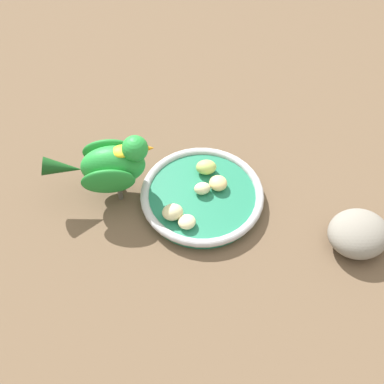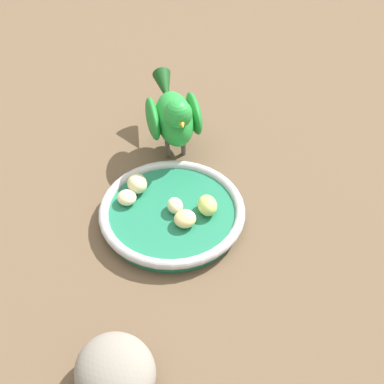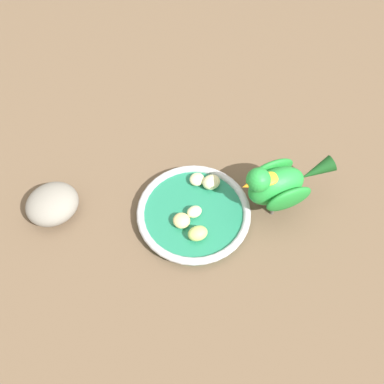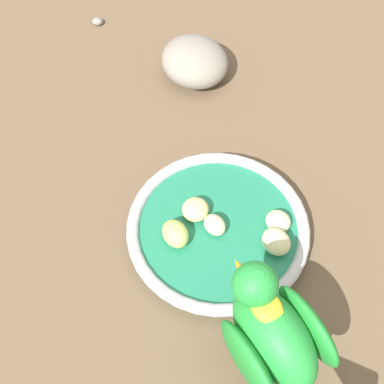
{
  "view_description": "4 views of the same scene",
  "coord_description": "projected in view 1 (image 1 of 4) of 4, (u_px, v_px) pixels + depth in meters",
  "views": [
    {
      "loc": [
        -0.12,
        0.49,
        0.69
      ],
      "look_at": [
        0.03,
        0.01,
        0.04
      ],
      "focal_mm": 46.29,
      "sensor_mm": 36.0,
      "label": 1
    },
    {
      "loc": [
        -0.53,
        -0.14,
        0.61
      ],
      "look_at": [
        0.04,
        -0.04,
        0.04
      ],
      "focal_mm": 52.46,
      "sensor_mm": 36.0,
      "label": 2
    },
    {
      "loc": [
        0.02,
        -0.45,
        0.76
      ],
      "look_at": [
        0.01,
        0.01,
        0.06
      ],
      "focal_mm": 43.36,
      "sensor_mm": 36.0,
      "label": 3
    },
    {
      "loc": [
        0.29,
        -0.08,
        0.55
      ],
      "look_at": [
        -0.01,
        -0.04,
        0.06
      ],
      "focal_mm": 48.5,
      "sensor_mm": 36.0,
      "label": 4
    }
  ],
  "objects": [
    {
      "name": "rock_large",
      "position": [
        358.0,
        235.0,
        0.79
      ],
      "size": [
        0.13,
        0.13,
        0.06
      ],
      "primitive_type": "ellipsoid",
      "rotation": [
        0.0,
        0.0,
        3.76
      ],
      "color": "gray",
      "rests_on": "ground_plane"
    },
    {
      "name": "apple_piece_0",
      "position": [
        206.0,
        167.0,
        0.87
      ],
      "size": [
        0.04,
        0.04,
        0.02
      ],
      "primitive_type": "ellipsoid",
      "rotation": [
        0.0,
        0.0,
        0.37
      ],
      "color": "#B2CC66",
      "rests_on": "feeding_bowl"
    },
    {
      "name": "apple_piece_3",
      "position": [
        173.0,
        212.0,
        0.81
      ],
      "size": [
        0.04,
        0.04,
        0.03
      ],
      "primitive_type": "ellipsoid",
      "rotation": [
        0.0,
        0.0,
        3.61
      ],
      "color": "beige",
      "rests_on": "feeding_bowl"
    },
    {
      "name": "apple_piece_2",
      "position": [
        218.0,
        183.0,
        0.85
      ],
      "size": [
        0.04,
        0.04,
        0.02
      ],
      "primitive_type": "ellipsoid",
      "rotation": [
        0.0,
        0.0,
        2.5
      ],
      "color": "#E5C67F",
      "rests_on": "feeding_bowl"
    },
    {
      "name": "parrot",
      "position": [
        111.0,
        164.0,
        0.82
      ],
      "size": [
        0.18,
        0.11,
        0.13
      ],
      "rotation": [
        0.0,
        0.0,
        -2.75
      ],
      "color": "#59544C",
      "rests_on": "ground_plane"
    },
    {
      "name": "ground_plane",
      "position": [
        209.0,
        208.0,
        0.86
      ],
      "size": [
        4.0,
        4.0,
        0.0
      ],
      "primitive_type": "plane",
      "color": "brown"
    },
    {
      "name": "apple_piece_4",
      "position": [
        187.0,
        222.0,
        0.8
      ],
      "size": [
        0.04,
        0.04,
        0.02
      ],
      "primitive_type": "ellipsoid",
      "rotation": [
        0.0,
        0.0,
        0.62
      ],
      "color": "beige",
      "rests_on": "feeding_bowl"
    },
    {
      "name": "apple_piece_1",
      "position": [
        202.0,
        188.0,
        0.85
      ],
      "size": [
        0.04,
        0.03,
        0.02
      ],
      "primitive_type": "ellipsoid",
      "rotation": [
        0.0,
        0.0,
        3.65
      ],
      "color": "beige",
      "rests_on": "feeding_bowl"
    },
    {
      "name": "feeding_bowl",
      "position": [
        202.0,
        196.0,
        0.85
      ],
      "size": [
        0.21,
        0.21,
        0.03
      ],
      "color": "#1E7251",
      "rests_on": "ground_plane"
    }
  ]
}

